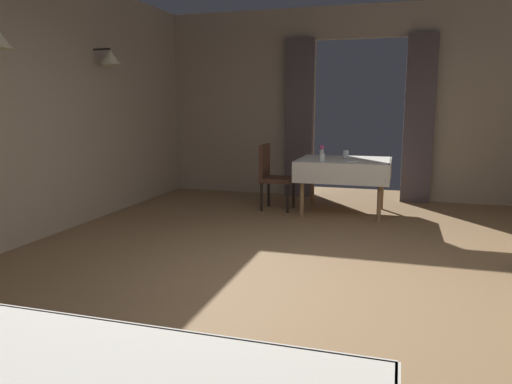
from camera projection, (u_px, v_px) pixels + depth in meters
name	position (u px, v px, depth m)	size (l,w,h in m)	color
ground	(308.00, 289.00, 3.91)	(10.08, 10.08, 0.00)	olive
wall_back	(358.00, 103.00, 7.59)	(6.40, 0.27, 3.00)	gray
dining_table_mid	(344.00, 166.00, 6.61)	(1.24, 1.05, 0.75)	olive
chair_mid_left	(272.00, 174.00, 6.87)	(0.44, 0.44, 0.93)	black
flower_vase_mid	(322.00, 151.00, 6.71)	(0.07, 0.07, 0.19)	silver
glass_mid_b	(322.00, 157.00, 6.29)	(0.07, 0.07, 0.11)	silver
glass_mid_c	(346.00, 154.00, 6.78)	(0.08, 0.08, 0.11)	silver
plate_mid_d	(350.00, 161.00, 6.33)	(0.22, 0.22, 0.01)	white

